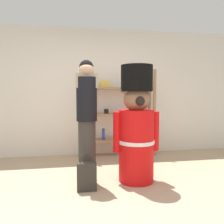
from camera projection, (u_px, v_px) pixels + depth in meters
name	position (u px, v px, depth m)	size (l,w,h in m)	color
ground_plane	(114.00, 199.00, 2.73)	(6.40, 6.40, 0.00)	tan
back_wall	(95.00, 92.00, 4.80)	(6.40, 0.12, 2.60)	silver
merchandise_shelf	(120.00, 112.00, 4.70)	(1.43, 0.35, 1.76)	#93704C
teddy_bear_guard	(136.00, 127.00, 3.25)	(0.67, 0.52, 1.65)	red
person_shopper	(87.00, 118.00, 3.15)	(0.30, 0.28, 1.71)	#38332D
shopping_bag	(87.00, 176.00, 2.95)	(0.25, 0.11, 0.50)	#332D28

